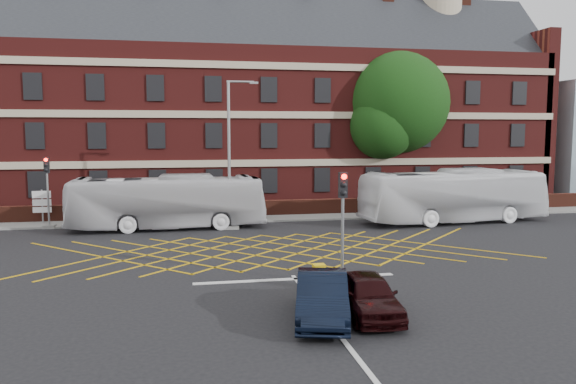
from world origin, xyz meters
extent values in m
plane|color=black|center=(0.00, 0.00, 0.00)|extent=(120.00, 120.00, 0.00)
cube|color=#591817|center=(0.00, 22.00, 6.00)|extent=(50.00, 12.00, 12.00)
cube|color=black|center=(0.00, 22.00, 12.00)|extent=(51.00, 10.61, 10.61)
cube|color=#B7A88C|center=(0.00, 15.92, 7.00)|extent=(50.00, 0.18, 0.50)
cube|color=black|center=(0.00, 15.94, 5.50)|extent=(1.20, 0.14, 1.80)
cylinder|color=#B7A88C|center=(18.00, 22.00, 15.00)|extent=(3.60, 3.60, 6.00)
cube|color=#4E1F14|center=(0.00, 13.00, 0.55)|extent=(56.00, 0.50, 1.10)
cube|color=slate|center=(0.00, 12.00, 0.06)|extent=(60.00, 3.00, 0.12)
cube|color=#CC990C|center=(0.00, 2.00, 0.01)|extent=(8.22, 8.22, 0.02)
cube|color=silver|center=(0.00, -3.50, 0.01)|extent=(8.00, 0.30, 0.02)
cube|color=silver|center=(0.00, -10.00, 0.01)|extent=(0.15, 14.00, 0.02)
imported|color=silver|center=(-5.18, 9.27, 1.61)|extent=(11.62, 2.96, 3.22)
imported|color=white|center=(12.69, 8.24, 1.70)|extent=(12.45, 3.97, 3.41)
imported|color=black|center=(-0.16, -8.35, 0.72)|extent=(2.51, 4.62, 1.44)
imported|color=black|center=(1.37, -8.23, 0.67)|extent=(1.85, 4.04, 1.34)
cylinder|color=black|center=(12.14, 16.58, 3.22)|extent=(0.90, 0.90, 6.44)
sphere|color=black|center=(12.14, 16.58, 8.00)|extent=(7.78, 7.78, 7.78)
sphere|color=black|center=(10.64, 15.78, 6.24)|extent=(5.06, 5.06, 5.06)
sphere|color=black|center=(13.64, 17.38, 6.64)|extent=(4.67, 4.67, 4.67)
cube|color=slate|center=(1.56, -4.65, 0.10)|extent=(0.70, 0.70, 0.20)
cylinder|color=gray|center=(1.56, -4.65, 1.75)|extent=(0.12, 0.12, 3.50)
cube|color=black|center=(1.56, -4.65, 3.80)|extent=(0.30, 0.25, 0.95)
sphere|color=#FF0C05|center=(1.56, -4.79, 4.12)|extent=(0.20, 0.20, 0.20)
cube|color=slate|center=(-12.20, 10.76, 0.10)|extent=(0.70, 0.70, 0.20)
cylinder|color=gray|center=(-12.20, 10.76, 1.75)|extent=(0.12, 0.12, 3.50)
cube|color=black|center=(-12.20, 10.76, 3.80)|extent=(0.30, 0.25, 0.95)
sphere|color=#FF0C05|center=(-12.20, 10.62, 4.12)|extent=(0.20, 0.20, 0.20)
cube|color=slate|center=(-1.54, 8.63, 0.10)|extent=(1.00, 1.00, 0.20)
cylinder|color=gray|center=(-1.54, 8.63, 4.34)|extent=(0.18, 0.18, 8.69)
cylinder|color=gray|center=(-0.84, 8.63, 8.69)|extent=(1.60, 0.12, 0.12)
cube|color=gray|center=(-0.04, 8.63, 8.64)|extent=(0.50, 0.20, 0.12)
cylinder|color=gray|center=(-12.88, 12.19, 1.10)|extent=(0.10, 0.10, 2.20)
cube|color=silver|center=(-12.88, 12.11, 1.90)|extent=(1.10, 0.06, 0.45)
cube|color=silver|center=(-12.88, 12.11, 1.40)|extent=(1.10, 0.06, 0.40)
cube|color=silver|center=(-12.88, 12.11, 0.95)|extent=(1.10, 0.06, 0.35)
cube|color=yellow|center=(0.57, -5.03, 0.47)|extent=(0.44, 0.40, 0.93)
camera|label=1|loc=(-4.33, -24.63, 5.77)|focal=35.00mm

